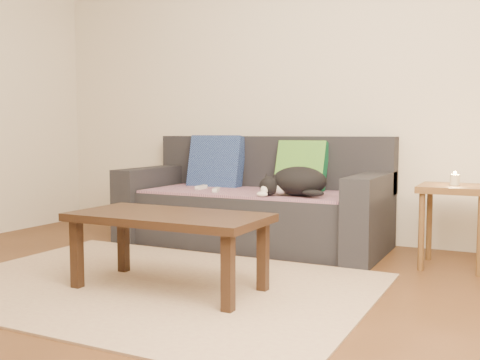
% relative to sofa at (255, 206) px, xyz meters
% --- Properties ---
extents(ground, '(4.50, 4.50, 0.00)m').
position_rel_sofa_xyz_m(ground, '(0.00, -1.57, -0.31)').
color(ground, brown).
rests_on(ground, ground).
extents(back_wall, '(4.50, 0.04, 2.60)m').
position_rel_sofa_xyz_m(back_wall, '(0.00, 0.43, 0.99)').
color(back_wall, beige).
rests_on(back_wall, ground).
extents(sofa, '(2.10, 0.94, 0.87)m').
position_rel_sofa_xyz_m(sofa, '(0.00, 0.00, 0.00)').
color(sofa, '#232328').
rests_on(sofa, ground).
extents(throw_blanket, '(1.66, 0.74, 0.02)m').
position_rel_sofa_xyz_m(throw_blanket, '(0.00, -0.09, 0.12)').
color(throw_blanket, '#472C52').
rests_on(throw_blanket, sofa).
extents(cushion_navy, '(0.48, 0.22, 0.50)m').
position_rel_sofa_xyz_m(cushion_navy, '(-0.45, 0.17, 0.32)').
color(cushion_navy, '#111A4B').
rests_on(cushion_navy, throw_blanket).
extents(cushion_green, '(0.40, 0.22, 0.42)m').
position_rel_sofa_xyz_m(cushion_green, '(0.33, 0.17, 0.32)').
color(cushion_green, '#0D5531').
rests_on(cushion_green, throw_blanket).
extents(cat, '(0.50, 0.37, 0.22)m').
position_rel_sofa_xyz_m(cat, '(0.45, -0.26, 0.23)').
color(cat, black).
rests_on(cat, throw_blanket).
extents(wii_remote_a, '(0.04, 0.15, 0.03)m').
position_rel_sofa_xyz_m(wii_remote_a, '(-0.42, -0.13, 0.15)').
color(wii_remote_a, white).
rests_on(wii_remote_a, throw_blanket).
extents(wii_remote_b, '(0.08, 0.15, 0.03)m').
position_rel_sofa_xyz_m(wii_remote_b, '(-0.21, -0.27, 0.15)').
color(wii_remote_b, white).
rests_on(wii_remote_b, throw_blanket).
extents(side_table, '(0.44, 0.44, 0.55)m').
position_rel_sofa_xyz_m(side_table, '(1.52, -0.14, 0.15)').
color(side_table, brown).
rests_on(side_table, ground).
extents(candle, '(0.06, 0.06, 0.09)m').
position_rel_sofa_xyz_m(candle, '(1.52, -0.14, 0.28)').
color(candle, beige).
rests_on(candle, side_table).
extents(rug, '(2.50, 1.80, 0.01)m').
position_rel_sofa_xyz_m(rug, '(0.00, -1.42, -0.30)').
color(rug, tan).
rests_on(rug, ground).
extents(coffee_table, '(1.11, 0.56, 0.45)m').
position_rel_sofa_xyz_m(coffee_table, '(0.14, -1.45, 0.08)').
color(coffee_table, black).
rests_on(coffee_table, rug).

